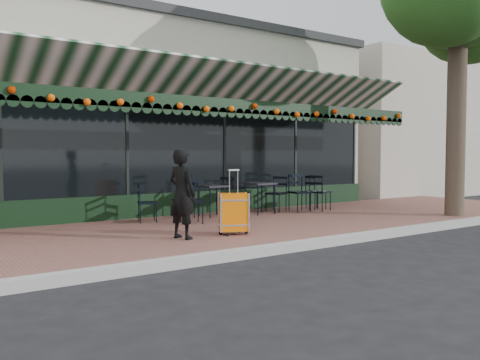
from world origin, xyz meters
TOP-DOWN VIEW (x-y plane):
  - ground at (0.00, 0.00)m, footprint 80.00×80.00m
  - sidewalk at (0.00, 2.00)m, footprint 18.00×4.00m
  - curb at (0.00, -0.08)m, footprint 18.00×0.16m
  - restaurant_building at (0.00, 7.84)m, footprint 12.00×9.60m
  - neighbor_building_right at (13.00, 8.00)m, footprint 12.00×8.00m
  - woman at (-1.26, 1.15)m, footprint 0.48×0.60m
  - suitcase at (-0.36, 1.02)m, footprint 0.54×0.43m
  - cafe_table_a at (1.78, 3.09)m, footprint 0.57×0.57m
  - cafe_table_b at (0.68, 3.30)m, footprint 0.55×0.55m
  - chair_a_left at (2.36, 3.23)m, footprint 0.54×0.54m
  - chair_a_right at (3.48, 3.07)m, footprint 0.45×0.45m
  - chair_a_front at (2.81, 2.90)m, footprint 0.50×0.50m
  - chair_a_extra at (3.36, 2.80)m, footprint 0.52×0.52m
  - chair_b_left at (0.02, 3.42)m, footprint 0.48×0.48m
  - chair_b_right at (1.11, 3.18)m, footprint 0.55×0.55m
  - chair_b_front at (-0.26, 2.61)m, footprint 0.53×0.53m
  - chair_solo at (-0.89, 3.25)m, footprint 0.48×0.48m

SIDE VIEW (x-z plane):
  - ground at x=0.00m, z-range 0.00..0.00m
  - sidewalk at x=0.00m, z-range 0.00..0.15m
  - curb at x=0.00m, z-range 0.00..0.15m
  - suitcase at x=-0.36m, z-range -0.03..1.05m
  - chair_solo at x=-0.89m, z-range 0.15..0.91m
  - chair_b_left at x=0.02m, z-range 0.15..0.91m
  - chair_a_left at x=2.36m, z-range 0.15..0.98m
  - chair_a_right at x=3.48m, z-range 0.15..0.98m
  - chair_b_front at x=-0.26m, z-range 0.15..1.01m
  - chair_a_extra at x=3.36m, z-range 0.15..1.01m
  - chair_b_right at x=1.11m, z-range 0.15..1.02m
  - chair_a_front at x=2.81m, z-range 0.15..1.03m
  - cafe_table_b at x=0.68m, z-range 0.42..1.09m
  - cafe_table_a at x=1.78m, z-range 0.43..1.13m
  - woman at x=-1.26m, z-range 0.15..1.59m
  - restaurant_building at x=0.00m, z-range 0.02..4.52m
  - neighbor_building_right at x=13.00m, z-range 0.00..4.80m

